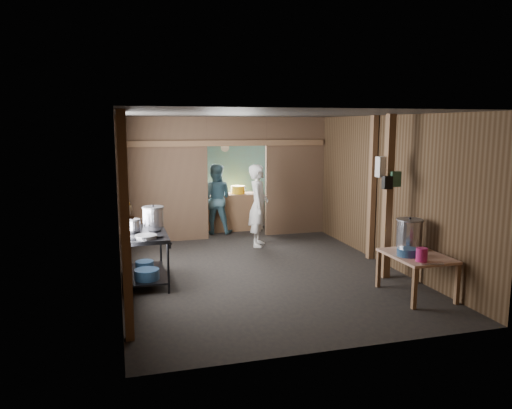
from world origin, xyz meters
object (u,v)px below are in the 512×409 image
object	(u,v)px
prep_table	(416,275)
stock_pot	(409,234)
gas_range	(145,257)
pink_bucket	(422,255)
cook	(259,205)
stove_pot_large	(153,217)
yellow_tub	(238,190)

from	to	relation	value
prep_table	stock_pot	size ratio (longest dim) A/B	2.19
gas_range	pink_bucket	bearing A→B (deg)	-29.05
stock_pot	pink_bucket	world-z (taller)	stock_pot
gas_range	cook	bearing A→B (deg)	37.67
stock_pot	gas_range	bearing A→B (deg)	161.31
gas_range	stove_pot_large	bearing A→B (deg)	66.41
prep_table	pink_bucket	world-z (taller)	pink_bucket
gas_range	yellow_tub	bearing A→B (deg)	56.14
prep_table	yellow_tub	bearing A→B (deg)	105.02
stove_pot_large	yellow_tub	xyz separation A→B (m)	(2.16, 3.09, -0.02)
pink_bucket	yellow_tub	xyz separation A→B (m)	(-1.23, 5.46, 0.25)
prep_table	cook	distance (m)	3.77
stock_pot	cook	xyz separation A→B (m)	(-1.46, 3.11, 0.01)
prep_table	stock_pot	world-z (taller)	stock_pot
prep_table	stove_pot_large	size ratio (longest dim) A/B	2.93
stock_pot	pink_bucket	xyz separation A→B (m)	(-0.25, -0.69, -0.12)
stock_pot	yellow_tub	bearing A→B (deg)	107.23
yellow_tub	stove_pot_large	bearing A→B (deg)	-125.01
gas_range	cook	xyz separation A→B (m)	(2.35, 1.82, 0.43)
gas_range	cook	size ratio (longest dim) A/B	0.82
gas_range	stock_pot	distance (m)	4.04
pink_bucket	yellow_tub	distance (m)	5.60
stock_pot	yellow_tub	size ratio (longest dim) A/B	1.41
stove_pot_large	cook	xyz separation A→B (m)	(2.18, 1.43, -0.13)
cook	gas_range	bearing A→B (deg)	148.81
stock_pot	pink_bucket	size ratio (longest dim) A/B	2.50
gas_range	yellow_tub	xyz separation A→B (m)	(2.33, 3.48, 0.54)
prep_table	pink_bucket	size ratio (longest dim) A/B	5.47
gas_range	prep_table	xyz separation A→B (m)	(3.71, -1.66, -0.10)
gas_range	cook	world-z (taller)	cook
prep_table	yellow_tub	distance (m)	5.35
prep_table	pink_bucket	bearing A→B (deg)	-114.45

